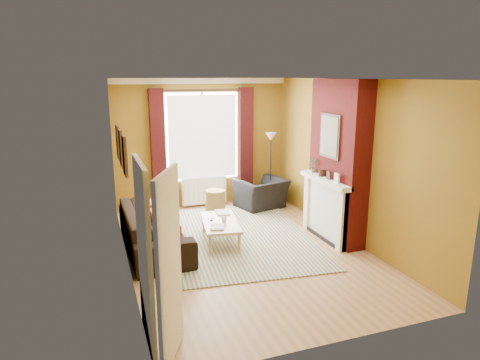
# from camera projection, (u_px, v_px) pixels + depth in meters

# --- Properties ---
(ground) EXTENTS (5.50, 5.50, 0.00)m
(ground) POSITION_uv_depth(u_px,v_px,m) (245.00, 250.00, 7.20)
(ground) COLOR olive
(ground) RESTS_ON ground
(room_walls) EXTENTS (3.82, 5.54, 2.83)m
(room_walls) POSITION_uv_depth(u_px,v_px,m) (274.00, 164.00, 7.33)
(room_walls) COLOR #826119
(room_walls) RESTS_ON ground
(striped_rug) EXTENTS (2.91, 3.78, 0.02)m
(striped_rug) POSITION_uv_depth(u_px,v_px,m) (237.00, 237.00, 7.75)
(striped_rug) COLOR #32588B
(striped_rug) RESTS_ON ground
(sofa) EXTENTS (0.97, 2.37, 0.69)m
(sofa) POSITION_uv_depth(u_px,v_px,m) (154.00, 228.00, 7.21)
(sofa) COLOR black
(sofa) RESTS_ON ground
(armchair) EXTENTS (1.18, 1.09, 0.64)m
(armchair) POSITION_uv_depth(u_px,v_px,m) (261.00, 194.00, 9.41)
(armchair) COLOR black
(armchair) RESTS_ON ground
(coffee_table) EXTENTS (0.77, 1.26, 0.39)m
(coffee_table) POSITION_uv_depth(u_px,v_px,m) (220.00, 223.00, 7.42)
(coffee_table) COLOR tan
(coffee_table) RESTS_ON ground
(wicker_stool) EXTENTS (0.48, 0.48, 0.52)m
(wicker_stool) POSITION_uv_depth(u_px,v_px,m) (215.00, 202.00, 8.98)
(wicker_stool) COLOR olive
(wicker_stool) RESTS_ON ground
(floor_lamp) EXTENTS (0.27, 0.27, 1.63)m
(floor_lamp) POSITION_uv_depth(u_px,v_px,m) (271.00, 148.00, 9.45)
(floor_lamp) COLOR black
(floor_lamp) RESTS_ON ground
(book_a) EXTENTS (0.31, 0.36, 0.03)m
(book_a) POSITION_uv_depth(u_px,v_px,m) (210.00, 227.00, 7.08)
(book_a) COLOR #999999
(book_a) RESTS_ON coffee_table
(book_b) EXTENTS (0.28, 0.35, 0.03)m
(book_b) POSITION_uv_depth(u_px,v_px,m) (216.00, 213.00, 7.82)
(book_b) COLOR #999999
(book_b) RESTS_ON coffee_table
(mug) EXTENTS (0.14, 0.14, 0.10)m
(mug) POSITION_uv_depth(u_px,v_px,m) (224.00, 220.00, 7.30)
(mug) COLOR #999999
(mug) RESTS_ON coffee_table
(tv_remote) EXTENTS (0.09, 0.15, 0.02)m
(tv_remote) POSITION_uv_depth(u_px,v_px,m) (211.00, 219.00, 7.49)
(tv_remote) COLOR #28282B
(tv_remote) RESTS_ON coffee_table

